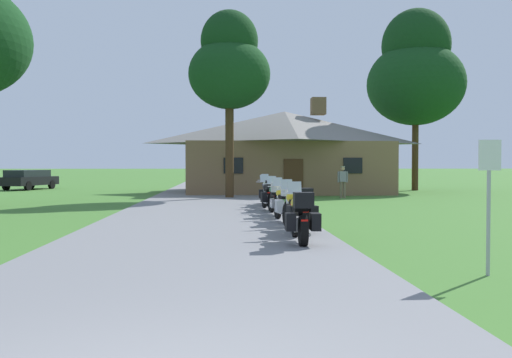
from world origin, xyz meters
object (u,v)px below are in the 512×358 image
object	(u,v)px
parked_black_suv_far_left	(29,179)
tree_by_lodge_front	(229,65)
motorcycle_yellow_third_in_row	(285,203)
motorcycle_green_fourth_in_row	(275,198)
bystander_gray_shirt_near_lodge	(343,180)
motorcycle_yellow_nearest_to_camera	(300,218)
motorcycle_yellow_second_in_row	(297,210)
motorcycle_black_fifth_in_row	(269,195)
motorcycle_blue_farthest_in_row	(267,192)
metal_signpost_roadside	(489,190)
tree_right_of_lodge	(416,73)

from	to	relation	value
parked_black_suv_far_left	tree_by_lodge_front	bearing A→B (deg)	-23.17
motorcycle_yellow_third_in_row	motorcycle_green_fourth_in_row	size ratio (longest dim) A/B	1.00
bystander_gray_shirt_near_lodge	tree_by_lodge_front	xyz separation A→B (m)	(-6.01, -0.06, 6.00)
parked_black_suv_far_left	bystander_gray_shirt_near_lodge	bearing A→B (deg)	-13.73
motorcycle_yellow_nearest_to_camera	motorcycle_green_fourth_in_row	distance (m)	6.70
motorcycle_yellow_nearest_to_camera	motorcycle_yellow_second_in_row	distance (m)	2.09
motorcycle_black_fifth_in_row	motorcycle_blue_farthest_in_row	xyz separation A→B (m)	(0.12, 2.40, 0.00)
tree_by_lodge_front	motorcycle_blue_farthest_in_row	bearing A→B (deg)	-75.10
bystander_gray_shirt_near_lodge	metal_signpost_roadside	distance (m)	20.30
motorcycle_yellow_third_in_row	motorcycle_blue_farthest_in_row	distance (m)	6.78
motorcycle_yellow_second_in_row	tree_right_of_lodge	size ratio (longest dim) A/B	0.17
motorcycle_yellow_third_in_row	tree_right_of_lodge	size ratio (longest dim) A/B	0.17
motorcycle_yellow_second_in_row	tree_right_of_lodge	bearing A→B (deg)	54.93
motorcycle_green_fourth_in_row	motorcycle_black_fifth_in_row	world-z (taller)	same
motorcycle_green_fourth_in_row	motorcycle_yellow_second_in_row	bearing A→B (deg)	-90.60
motorcycle_yellow_second_in_row	motorcycle_black_fifth_in_row	xyz separation A→B (m)	(-0.15, 6.66, 0.00)
motorcycle_black_fifth_in_row	motorcycle_blue_farthest_in_row	world-z (taller)	same
bystander_gray_shirt_near_lodge	tree_right_of_lodge	xyz separation A→B (m)	(6.93, 8.28, 7.17)
motorcycle_black_fifth_in_row	bystander_gray_shirt_near_lodge	size ratio (longest dim) A/B	1.24
motorcycle_blue_farthest_in_row	metal_signpost_roadside	bearing A→B (deg)	-80.99
motorcycle_yellow_nearest_to_camera	parked_black_suv_far_left	world-z (taller)	parked_black_suv_far_left
motorcycle_black_fifth_in_row	parked_black_suv_far_left	distance (m)	24.74
tree_by_lodge_front	tree_right_of_lodge	bearing A→B (deg)	32.77
motorcycle_yellow_nearest_to_camera	motorcycle_blue_farthest_in_row	world-z (taller)	same
motorcycle_yellow_nearest_to_camera	parked_black_suv_far_left	bearing A→B (deg)	119.77
motorcycle_green_fourth_in_row	tree_right_of_lodge	size ratio (longest dim) A/B	0.17
motorcycle_yellow_second_in_row	motorcycle_blue_farthest_in_row	xyz separation A→B (m)	(-0.03, 9.07, 0.00)
motorcycle_yellow_nearest_to_camera	tree_right_of_lodge	size ratio (longest dim) A/B	0.17
tree_right_of_lodge	motorcycle_yellow_second_in_row	bearing A→B (deg)	-116.43
motorcycle_blue_farthest_in_row	parked_black_suv_far_left	size ratio (longest dim) A/B	0.42
motorcycle_black_fifth_in_row	motorcycle_yellow_nearest_to_camera	bearing A→B (deg)	-96.25
motorcycle_green_fourth_in_row	motorcycle_black_fifth_in_row	size ratio (longest dim) A/B	1.00
motorcycle_yellow_second_in_row	tree_by_lodge_front	world-z (taller)	tree_by_lodge_front
motorcycle_green_fourth_in_row	tree_by_lodge_front	xyz separation A→B (m)	(-1.40, 10.04, 6.33)
motorcycle_yellow_second_in_row	metal_signpost_roadside	bearing A→B (deg)	-76.06
motorcycle_yellow_third_in_row	tree_by_lodge_front	xyz separation A→B (m)	(-1.46, 12.38, 6.34)
motorcycle_green_fourth_in_row	motorcycle_black_fifth_in_row	xyz separation A→B (m)	(-0.04, 2.04, -0.01)
motorcycle_green_fourth_in_row	bystander_gray_shirt_near_lodge	bearing A→B (deg)	63.43
tree_by_lodge_front	motorcycle_yellow_second_in_row	bearing A→B (deg)	-84.10
motorcycle_green_fourth_in_row	tree_by_lodge_front	size ratio (longest dim) A/B	0.21
motorcycle_blue_farthest_in_row	metal_signpost_roadside	xyz separation A→B (m)	(2.29, -14.51, 0.74)
motorcycle_blue_farthest_in_row	motorcycle_green_fourth_in_row	bearing A→B (deg)	-91.10
tree_by_lodge_front	motorcycle_yellow_third_in_row	bearing A→B (deg)	-83.28
motorcycle_yellow_nearest_to_camera	parked_black_suv_far_left	size ratio (longest dim) A/B	0.42
metal_signpost_roadside	tree_by_lodge_front	size ratio (longest dim) A/B	0.22
motorcycle_yellow_second_in_row	motorcycle_black_fifth_in_row	world-z (taller)	same
motorcycle_black_fifth_in_row	parked_black_suv_far_left	bearing A→B (deg)	123.15
motorcycle_yellow_second_in_row	tree_right_of_lodge	world-z (taller)	tree_right_of_lodge
bystander_gray_shirt_near_lodge	parked_black_suv_far_left	size ratio (longest dim) A/B	0.34
tree_right_of_lodge	bystander_gray_shirt_near_lodge	bearing A→B (deg)	-129.96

